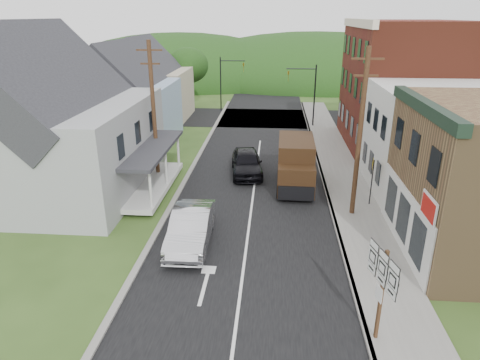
% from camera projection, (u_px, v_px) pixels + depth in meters
% --- Properties ---
extents(ground, '(120.00, 120.00, 0.00)m').
position_uv_depth(ground, '(247.00, 242.00, 20.93)').
color(ground, '#2D4719').
rests_on(ground, ground).
extents(road, '(9.00, 90.00, 0.02)m').
position_uv_depth(road, '(256.00, 172.00, 30.22)').
color(road, black).
rests_on(road, ground).
extents(cross_road, '(60.00, 9.00, 0.02)m').
position_uv_depth(cross_road, '(263.00, 118.00, 46.02)').
color(cross_road, black).
rests_on(cross_road, ground).
extents(sidewalk_right, '(2.80, 55.00, 0.15)m').
position_uv_depth(sidewalk_right, '(345.00, 184.00, 27.89)').
color(sidewalk_right, slate).
rests_on(sidewalk_right, ground).
extents(curb_right, '(0.20, 55.00, 0.15)m').
position_uv_depth(curb_right, '(324.00, 183.00, 27.99)').
color(curb_right, slate).
rests_on(curb_right, ground).
extents(curb_left, '(0.30, 55.00, 0.12)m').
position_uv_depth(curb_left, '(186.00, 180.00, 28.69)').
color(curb_left, slate).
rests_on(curb_left, ground).
extents(storefront_white, '(8.00, 7.00, 6.50)m').
position_uv_depth(storefront_white, '(441.00, 141.00, 25.88)').
color(storefront_white, silver).
rests_on(storefront_white, ground).
extents(storefront_red, '(8.00, 12.00, 10.00)m').
position_uv_depth(storefront_red, '(402.00, 87.00, 34.07)').
color(storefront_red, maroon).
rests_on(storefront_red, ground).
extents(house_gray, '(10.20, 12.24, 8.35)m').
position_uv_depth(house_gray, '(56.00, 124.00, 25.87)').
color(house_gray, gray).
rests_on(house_gray, ground).
extents(house_blue, '(7.14, 8.16, 7.28)m').
position_uv_depth(house_blue, '(131.00, 99.00, 36.21)').
color(house_blue, '#90ACC4').
rests_on(house_blue, ground).
extents(house_cream, '(7.14, 8.16, 7.28)m').
position_uv_depth(house_cream, '(154.00, 83.00, 44.61)').
color(house_cream, '#BFB794').
rests_on(house_cream, ground).
extents(utility_pole_right, '(1.60, 0.26, 9.00)m').
position_uv_depth(utility_pole_right, '(360.00, 134.00, 22.08)').
color(utility_pole_right, '#472D19').
rests_on(utility_pole_right, ground).
extents(utility_pole_left, '(1.60, 0.26, 9.00)m').
position_uv_depth(utility_pole_left, '(154.00, 111.00, 27.16)').
color(utility_pole_left, '#472D19').
rests_on(utility_pole_left, ground).
extents(traffic_signal_right, '(2.87, 0.20, 6.00)m').
position_uv_depth(traffic_signal_right, '(308.00, 89.00, 41.08)').
color(traffic_signal_right, black).
rests_on(traffic_signal_right, ground).
extents(traffic_signal_left, '(2.87, 0.20, 6.00)m').
position_uv_depth(traffic_signal_left, '(227.00, 78.00, 48.23)').
color(traffic_signal_left, black).
rests_on(traffic_signal_left, ground).
extents(tree_left_b, '(4.80, 4.80, 6.94)m').
position_uv_depth(tree_left_b, '(29.00, 94.00, 31.58)').
color(tree_left_b, '#382616').
rests_on(tree_left_b, ground).
extents(tree_left_c, '(5.80, 5.80, 8.41)m').
position_uv_depth(tree_left_c, '(53.00, 67.00, 38.78)').
color(tree_left_c, '#382616').
rests_on(tree_left_c, ground).
extents(tree_left_d, '(4.80, 4.80, 6.94)m').
position_uv_depth(tree_left_d, '(188.00, 65.00, 49.57)').
color(tree_left_d, '#382616').
rests_on(tree_left_d, ground).
extents(forested_ridge, '(90.00, 30.00, 16.00)m').
position_uv_depth(forested_ridge, '(268.00, 81.00, 72.04)').
color(forested_ridge, '#19330F').
rests_on(forested_ridge, ground).
extents(silver_sedan, '(1.95, 5.26, 1.72)m').
position_uv_depth(silver_sedan, '(191.00, 228.00, 20.45)').
color(silver_sedan, silver).
rests_on(silver_sedan, ground).
extents(dark_sedan, '(2.61, 5.22, 1.71)m').
position_uv_depth(dark_sedan, '(247.00, 163.00, 29.52)').
color(dark_sedan, black).
rests_on(dark_sedan, ground).
extents(delivery_van, '(2.36, 5.51, 3.06)m').
position_uv_depth(delivery_van, '(296.00, 164.00, 27.07)').
color(delivery_van, black).
rests_on(delivery_van, ground).
extents(route_sign_cluster, '(0.52, 1.89, 3.38)m').
position_uv_depth(route_sign_cluster, '(382.00, 283.00, 13.75)').
color(route_sign_cluster, '#472D19').
rests_on(route_sign_cluster, sidewalk_right).
extents(warning_sign, '(0.24, 0.76, 2.84)m').
position_uv_depth(warning_sign, '(372.00, 174.00, 24.14)').
color(warning_sign, black).
rests_on(warning_sign, sidewalk_right).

